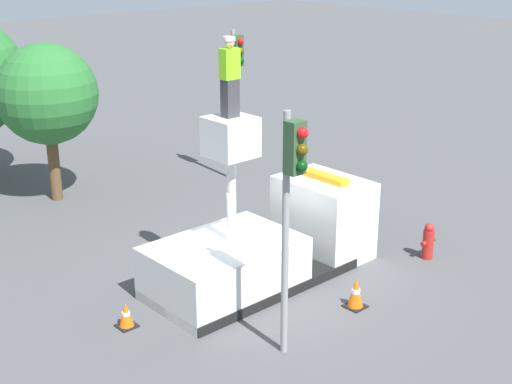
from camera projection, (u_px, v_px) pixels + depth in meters
The scene contains 9 objects.
ground_plane at pixel (251, 282), 17.43m from camera, with size 120.00×120.00×0.00m, color #4C4C4F.
bucket_truck at pixel (266, 245), 17.47m from camera, with size 5.97×2.42×4.24m.
worker at pixel (230, 77), 15.34m from camera, with size 0.40×0.26×1.75m.
traffic_light_pole at pixel (292, 189), 13.25m from camera, with size 0.34×0.57×5.01m.
traffic_light_across at pixel (236, 76), 23.53m from camera, with size 0.34×0.57×5.14m.
fire_hydrant at pixel (428, 241), 18.60m from camera, with size 0.53×0.29×0.99m.
traffic_cone_rear at pixel (126, 315), 15.36m from camera, with size 0.41×0.41×0.57m.
traffic_cone_curbside at pixel (356, 293), 16.16m from camera, with size 0.45×0.45×0.73m.
tree_right_bg at pixel (47, 95), 21.86m from camera, with size 3.13×3.13×5.00m.
Camera 1 is at (-10.43, -11.70, 7.95)m, focal length 50.00 mm.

